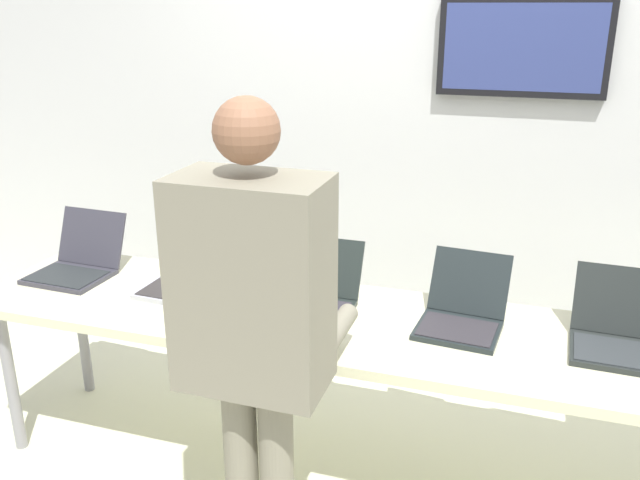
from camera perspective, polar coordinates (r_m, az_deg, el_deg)
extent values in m
cube|color=silver|center=(3.50, 8.02, 8.58)|extent=(8.00, 0.06, 2.49)
cube|color=black|center=(3.34, 16.99, 15.50)|extent=(0.77, 0.05, 0.45)
cube|color=navy|center=(3.32, 16.99, 15.49)|extent=(0.71, 0.02, 0.39)
cube|color=beige|center=(2.61, 3.07, -7.32)|extent=(3.18, 0.70, 0.04)
cylinder|color=gray|center=(3.27, -24.99, -10.74)|extent=(0.05, 0.05, 0.70)
cylinder|color=gray|center=(3.60, -19.72, -7.19)|extent=(0.05, 0.05, 0.70)
cube|color=#36353F|center=(3.18, -20.70, -2.97)|extent=(0.35, 0.28, 0.02)
cube|color=#272C2D|center=(3.16, -20.88, -2.86)|extent=(0.32, 0.23, 0.00)
cube|color=#36353F|center=(3.26, -18.97, 0.24)|extent=(0.34, 0.12, 0.24)
cube|color=#285241|center=(3.26, -18.93, 0.24)|extent=(0.31, 0.10, 0.21)
cube|color=#ACAEB9|center=(2.87, -11.56, -4.42)|extent=(0.38, 0.27, 0.02)
cube|color=#2F2C2B|center=(2.86, -11.70, -4.29)|extent=(0.35, 0.21, 0.00)
cube|color=#ACAEB9|center=(2.97, -9.87, -1.07)|extent=(0.37, 0.15, 0.22)
cube|color=white|center=(2.98, -9.84, -1.08)|extent=(0.34, 0.12, 0.19)
cube|color=#202826|center=(2.66, -0.83, -5.97)|extent=(0.33, 0.25, 0.02)
cube|color=#333038|center=(2.65, -0.92, -5.85)|extent=(0.30, 0.20, 0.00)
cube|color=#202826|center=(2.77, 0.33, -2.26)|extent=(0.32, 0.11, 0.22)
cube|color=#305F37|center=(2.77, 0.35, -2.27)|extent=(0.30, 0.10, 0.20)
cube|color=#1F2627|center=(2.56, 11.71, -7.58)|extent=(0.32, 0.28, 0.02)
cube|color=#2E2B30|center=(2.54, 11.67, -7.46)|extent=(0.29, 0.23, 0.00)
cube|color=#1F2627|center=(2.67, 12.70, -3.54)|extent=(0.31, 0.15, 0.23)
cube|color=black|center=(2.68, 12.71, -3.55)|extent=(0.28, 0.13, 0.20)
cube|color=#232826|center=(2.57, 24.28, -8.88)|extent=(0.34, 0.27, 0.02)
cube|color=#303537|center=(2.55, 24.34, -8.77)|extent=(0.31, 0.22, 0.00)
cube|color=#232826|center=(2.68, 24.45, -4.75)|extent=(0.33, 0.12, 0.24)
cube|color=#314C80|center=(2.68, 24.44, -4.75)|extent=(0.31, 0.10, 0.21)
cube|color=gray|center=(1.94, -5.83, -3.82)|extent=(0.44, 0.26, 0.64)
sphere|color=#926346|center=(1.81, -6.32, 9.31)|extent=(0.19, 0.19, 0.19)
cylinder|color=gray|center=(2.35, -6.43, -6.71)|extent=(0.07, 0.32, 0.07)
cylinder|color=gray|center=(2.25, 1.32, -7.92)|extent=(0.07, 0.32, 0.07)
cube|color=white|center=(2.58, -7.03, -7.20)|extent=(0.29, 0.35, 0.00)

